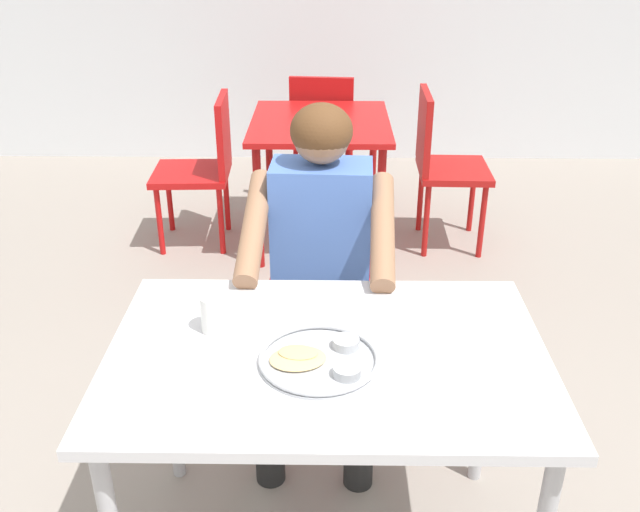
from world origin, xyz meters
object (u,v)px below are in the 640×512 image
at_px(table_background_red, 320,136).
at_px(diner_foreground, 320,252).
at_px(drinking_cup, 215,312).
at_px(table_foreground, 327,376).
at_px(chair_foreground, 323,282).
at_px(thali_tray, 320,359).
at_px(chair_red_left, 205,162).
at_px(chair_red_right, 440,158).
at_px(chair_red_far, 323,130).

bearing_deg(table_background_red, diner_foreground, -89.31).
distance_m(drinking_cup, table_background_red, 2.18).
distance_m(table_foreground, table_background_red, 2.26).
relative_size(table_foreground, table_background_red, 1.33).
xyz_separation_m(chair_foreground, table_background_red, (-0.03, 1.44, 0.13)).
distance_m(thali_tray, chair_foreground, 0.91).
relative_size(thali_tray, diner_foreground, 0.25).
bearing_deg(chair_red_left, drinking_cup, -79.55).
relative_size(thali_tray, chair_red_right, 0.35).
relative_size(chair_red_right, chair_red_far, 1.05).
bearing_deg(chair_red_far, chair_foreground, -89.48).
height_order(chair_red_left, chair_red_far, chair_red_left).
relative_size(table_foreground, drinking_cup, 10.80).
relative_size(drinking_cup, chair_red_left, 0.12).
distance_m(chair_red_right, chair_red_far, 0.93).
xyz_separation_m(chair_red_right, chair_red_far, (-0.66, 0.65, -0.04)).
xyz_separation_m(drinking_cup, diner_foreground, (0.28, 0.50, -0.07)).
bearing_deg(thali_tray, table_foreground, 71.59).
xyz_separation_m(table_foreground, chair_red_right, (0.62, 2.20, -0.14)).
bearing_deg(drinking_cup, chair_red_right, 66.33).
height_order(thali_tray, diner_foreground, diner_foreground).
distance_m(drinking_cup, chair_red_left, 2.17).
relative_size(table_foreground, chair_red_left, 1.34).
height_order(drinking_cup, chair_foreground, drinking_cup).
bearing_deg(drinking_cup, chair_red_far, 84.51).
distance_m(diner_foreground, chair_red_left, 1.76).
bearing_deg(chair_red_left, diner_foreground, -67.52).
height_order(chair_red_right, chair_red_far, chair_red_right).
xyz_separation_m(drinking_cup, chair_red_left, (-0.39, 2.11, -0.30)).
distance_m(table_foreground, chair_red_far, 2.86).
xyz_separation_m(chair_red_left, chair_red_right, (1.31, -0.00, 0.03)).
xyz_separation_m(table_foreground, diner_foreground, (-0.03, 0.60, 0.07)).
height_order(table_foreground, chair_red_left, chair_red_left).
xyz_separation_m(thali_tray, chair_foreground, (-0.00, 0.87, -0.26)).
height_order(table_foreground, drinking_cup, drinking_cup).
bearing_deg(thali_tray, chair_foreground, 90.15).
bearing_deg(drinking_cup, table_foreground, -17.62).
bearing_deg(chair_red_far, table_foreground, -89.24).
bearing_deg(thali_tray, chair_red_right, 74.21).
relative_size(chair_red_left, chair_red_far, 1.01).
distance_m(table_foreground, diner_foreground, 0.60).
bearing_deg(chair_red_right, diner_foreground, -112.02).
bearing_deg(chair_red_left, table_background_red, 4.38).
relative_size(chair_foreground, chair_red_far, 0.98).
bearing_deg(table_foreground, thali_tray, -108.41).
relative_size(table_foreground, thali_tray, 3.73).
distance_m(chair_foreground, chair_red_left, 1.54).
relative_size(chair_foreground, diner_foreground, 0.68).
height_order(thali_tray, drinking_cup, drinking_cup).
bearing_deg(chair_red_right, chair_red_left, 179.85).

